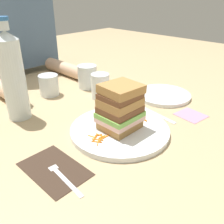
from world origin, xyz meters
name	(u,v)px	position (x,y,z in m)	size (l,w,h in m)	color
ground_plane	(118,133)	(0.00, 0.00, 0.00)	(3.00, 3.00, 0.00)	tan
main_plate	(119,130)	(0.01, 0.00, 0.01)	(0.29, 0.29, 0.02)	white
sandwich	(120,107)	(0.01, 0.00, 0.08)	(0.11, 0.10, 0.13)	#A87A42
carrot_shred_0	(98,135)	(-0.06, 0.01, 0.02)	(0.00, 0.00, 0.02)	orange
carrot_shred_1	(103,137)	(-0.06, 0.00, 0.02)	(0.00, 0.00, 0.02)	orange
carrot_shred_2	(100,139)	(-0.07, -0.01, 0.02)	(0.00, 0.00, 0.02)	orange
carrot_shred_3	(97,139)	(-0.08, 0.00, 0.02)	(0.00, 0.00, 0.03)	orange
carrot_shred_4	(100,135)	(-0.06, 0.01, 0.02)	(0.00, 0.00, 0.03)	orange
carrot_shred_5	(97,142)	(-0.09, -0.01, 0.02)	(0.00, 0.00, 0.03)	orange
carrot_shred_6	(92,136)	(-0.08, 0.02, 0.02)	(0.00, 0.00, 0.03)	orange
carrot_shred_7	(95,139)	(-0.08, 0.01, 0.02)	(0.00, 0.00, 0.02)	orange
carrot_shred_8	(105,137)	(-0.06, -0.01, 0.02)	(0.00, 0.00, 0.03)	orange
carrot_shred_9	(98,143)	(-0.09, -0.01, 0.02)	(0.00, 0.00, 0.03)	orange
carrot_shred_10	(137,121)	(0.07, -0.01, 0.02)	(0.00, 0.00, 0.03)	orange
carrot_shred_11	(144,119)	(0.10, -0.02, 0.02)	(0.00, 0.00, 0.02)	orange
carrot_shred_12	(143,120)	(0.09, -0.02, 0.02)	(0.00, 0.00, 0.03)	orange
carrot_shred_13	(130,117)	(0.08, 0.02, 0.02)	(0.00, 0.00, 0.03)	orange
carrot_shred_14	(141,121)	(0.08, -0.02, 0.02)	(0.00, 0.00, 0.03)	orange
napkin_dark	(55,169)	(-0.22, 0.00, 0.00)	(0.11, 0.17, 0.00)	#38281E
fork	(60,173)	(-0.22, -0.02, 0.00)	(0.03, 0.17, 0.00)	silver
knife	(153,112)	(0.18, 0.00, 0.00)	(0.04, 0.20, 0.00)	silver
juice_glass	(100,88)	(0.14, 0.22, 0.04)	(0.07, 0.07, 0.09)	white
water_bottle	(13,76)	(-0.15, 0.30, 0.14)	(0.07, 0.07, 0.31)	silver
empty_tumbler_0	(87,77)	(0.18, 0.34, 0.05)	(0.08, 0.08, 0.09)	silver
empty_tumbler_1	(16,93)	(-0.11, 0.39, 0.05)	(0.07, 0.07, 0.09)	silver
empty_tumbler_2	(49,85)	(0.03, 0.39, 0.04)	(0.07, 0.07, 0.08)	silver
side_plate	(163,95)	(0.32, 0.05, 0.01)	(0.21, 0.21, 0.01)	white
napkin_pink	(191,115)	(0.25, -0.10, 0.00)	(0.08, 0.09, 0.00)	pink
diner_across	(7,14)	(0.06, 0.71, 0.28)	(0.43, 0.47, 0.59)	#DBAD89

